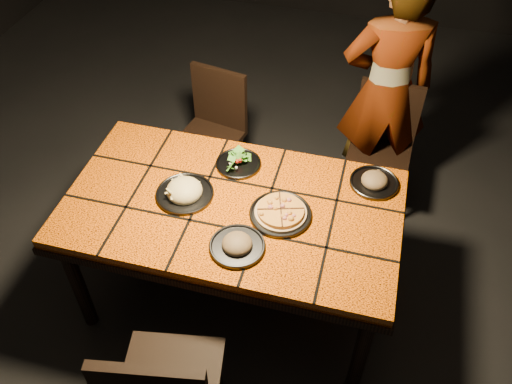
% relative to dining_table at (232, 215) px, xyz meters
% --- Properties ---
extents(room_shell, '(6.04, 7.04, 3.08)m').
position_rel_dining_table_xyz_m(room_shell, '(0.00, 0.00, 0.83)').
color(room_shell, black).
rests_on(room_shell, ground).
extents(dining_table, '(1.62, 0.92, 0.75)m').
position_rel_dining_table_xyz_m(dining_table, '(0.00, 0.00, 0.00)').
color(dining_table, '#E05D07').
rests_on(dining_table, ground).
extents(chair_far_left, '(0.44, 0.44, 0.83)m').
position_rel_dining_table_xyz_m(chair_far_left, '(-0.40, 0.89, -0.20)').
color(chair_far_left, black).
rests_on(chair_far_left, ground).
extents(chair_far_right, '(0.40, 0.40, 0.83)m').
position_rel_dining_table_xyz_m(chair_far_right, '(0.66, 1.00, -0.19)').
color(chair_far_right, black).
rests_on(chair_far_right, ground).
extents(diner, '(0.64, 0.51, 1.54)m').
position_rel_dining_table_xyz_m(diner, '(0.63, 1.10, 0.10)').
color(diner, brown).
rests_on(diner, ground).
extents(plate_pizza, '(0.30, 0.30, 0.04)m').
position_rel_dining_table_xyz_m(plate_pizza, '(0.24, -0.01, 0.10)').
color(plate_pizza, '#323337').
rests_on(plate_pizza, dining_table).
extents(plate_pasta, '(0.28, 0.28, 0.09)m').
position_rel_dining_table_xyz_m(plate_pasta, '(-0.24, -0.00, 0.10)').
color(plate_pasta, '#323337').
rests_on(plate_pasta, dining_table).
extents(plate_salad, '(0.23, 0.23, 0.07)m').
position_rel_dining_table_xyz_m(plate_salad, '(-0.05, 0.27, 0.10)').
color(plate_salad, '#323337').
rests_on(plate_salad, dining_table).
extents(plate_mushroom_a, '(0.25, 0.25, 0.08)m').
position_rel_dining_table_xyz_m(plate_mushroom_a, '(0.10, -0.25, 0.10)').
color(plate_mushroom_a, '#323337').
rests_on(plate_mushroom_a, dining_table).
extents(plate_mushroom_b, '(0.24, 0.24, 0.08)m').
position_rel_dining_table_xyz_m(plate_mushroom_b, '(0.64, 0.31, 0.10)').
color(plate_mushroom_b, '#323337').
rests_on(plate_mushroom_b, dining_table).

